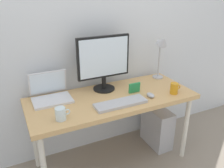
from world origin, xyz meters
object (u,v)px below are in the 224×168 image
(laptop, at_px, (50,93))
(computer_tower, at_px, (157,127))
(monitor, at_px, (104,60))
(coffee_mug, at_px, (174,88))
(desk_lamp, at_px, (162,48))
(desk, at_px, (112,103))
(photo_frame, at_px, (134,88))
(mouse, at_px, (151,95))
(glass_cup, at_px, (61,114))
(keyboard, at_px, (121,103))

(laptop, distance_m, computer_tower, 1.19)
(monitor, distance_m, coffee_mug, 0.68)
(desk_lamp, distance_m, coffee_mug, 0.46)
(desk, distance_m, photo_frame, 0.25)
(mouse, distance_m, computer_tower, 0.60)
(coffee_mug, distance_m, glass_cup, 1.03)
(laptop, height_order, coffee_mug, laptop)
(mouse, bearing_deg, desk_lamp, 44.31)
(laptop, xyz_separation_m, computer_tower, (1.04, -0.15, -0.55))
(desk_lamp, bearing_deg, keyboard, -151.94)
(desk_lamp, xyz_separation_m, photo_frame, (-0.41, -0.18, -0.28))
(mouse, bearing_deg, coffee_mug, -8.01)
(glass_cup, bearing_deg, computer_tower, 12.03)
(keyboard, relative_size, computer_tower, 1.05)
(desk, height_order, desk_lamp, desk_lamp)
(coffee_mug, bearing_deg, desk_lamp, 74.01)
(computer_tower, bearing_deg, monitor, 166.61)
(keyboard, relative_size, glass_cup, 3.92)
(mouse, distance_m, glass_cup, 0.80)
(coffee_mug, xyz_separation_m, computer_tower, (0.02, 0.22, -0.54))
(photo_frame, relative_size, computer_tower, 0.26)
(monitor, distance_m, laptop, 0.54)
(desk_lamp, height_order, coffee_mug, desk_lamp)
(laptop, bearing_deg, desk_lamp, -0.77)
(keyboard, xyz_separation_m, photo_frame, (0.22, 0.15, 0.04))
(desk, relative_size, mouse, 16.25)
(laptop, relative_size, mouse, 3.56)
(desk_lamp, height_order, computer_tower, desk_lamp)
(laptop, xyz_separation_m, glass_cup, (-0.01, -0.37, -0.01))
(desk_lamp, xyz_separation_m, glass_cup, (-1.13, -0.36, -0.28))
(photo_frame, height_order, computer_tower, photo_frame)
(monitor, bearing_deg, mouse, -47.11)
(keyboard, height_order, coffee_mug, coffee_mug)
(monitor, relative_size, computer_tower, 1.19)
(keyboard, height_order, glass_cup, glass_cup)
(desk, distance_m, coffee_mug, 0.57)
(monitor, xyz_separation_m, desk_lamp, (0.63, 0.00, 0.05))
(monitor, bearing_deg, desk, -90.58)
(monitor, relative_size, glass_cup, 4.47)
(glass_cup, bearing_deg, desk, 20.17)
(coffee_mug, relative_size, glass_cup, 0.94)
(monitor, xyz_separation_m, glass_cup, (-0.50, -0.35, -0.23))
(desk, bearing_deg, desk_lamp, 15.27)
(mouse, height_order, photo_frame, photo_frame)
(monitor, distance_m, desk_lamp, 0.63)
(laptop, bearing_deg, keyboard, -35.52)
(computer_tower, bearing_deg, desk, -175.78)
(desk, bearing_deg, coffee_mug, -19.02)
(keyboard, bearing_deg, photo_frame, 34.85)
(desk, xyz_separation_m, coffee_mug, (0.53, -0.18, 0.11))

